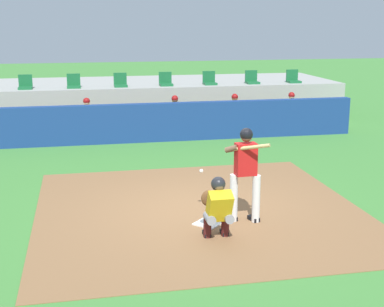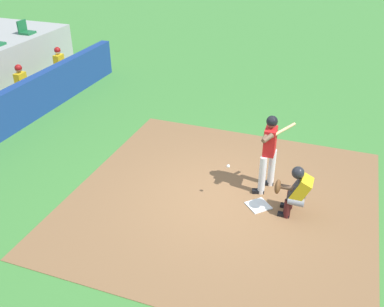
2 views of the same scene
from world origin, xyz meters
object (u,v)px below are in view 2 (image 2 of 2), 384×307
(home_plate, at_px, (258,206))
(catcher_crouched, at_px, (295,189))
(stadium_seat_7, at_px, (25,30))
(dugout_player_3, at_px, (63,65))
(batter_at_plate, at_px, (269,149))
(dugout_player_2, at_px, (25,84))

(home_plate, bearing_deg, catcher_crouched, -90.56)
(catcher_crouched, bearing_deg, stadium_seat_7, 62.38)
(dugout_player_3, distance_m, stadium_seat_7, 2.35)
(catcher_crouched, bearing_deg, batter_at_plate, 45.25)
(dugout_player_2, xyz_separation_m, stadium_seat_7, (2.83, 2.03, 0.86))
(home_plate, relative_size, batter_at_plate, 0.24)
(dugout_player_2, bearing_deg, catcher_crouched, -107.95)
(dugout_player_2, bearing_deg, dugout_player_3, 0.00)
(home_plate, xyz_separation_m, batter_at_plate, (0.69, -0.00, 1.01))
(batter_at_plate, relative_size, catcher_crouched, 1.02)
(stadium_seat_7, bearing_deg, home_plate, -119.19)
(batter_at_plate, xyz_separation_m, catcher_crouched, (-0.70, -0.70, -0.43))
(batter_at_plate, relative_size, stadium_seat_7, 3.76)
(home_plate, distance_m, catcher_crouched, 0.92)
(catcher_crouched, distance_m, dugout_player_2, 9.30)
(dugout_player_3, bearing_deg, catcher_crouched, -118.92)
(batter_at_plate, distance_m, catcher_crouched, 1.08)
(catcher_crouched, bearing_deg, dugout_player_3, 61.08)
(dugout_player_3, bearing_deg, home_plate, -120.95)
(dugout_player_2, height_order, stadium_seat_7, stadium_seat_7)
(home_plate, xyz_separation_m, dugout_player_3, (4.88, 8.14, 0.65))
(batter_at_plate, distance_m, dugout_player_3, 9.17)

